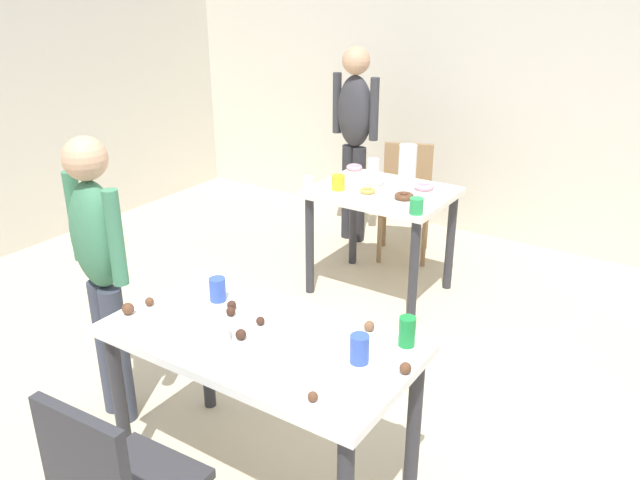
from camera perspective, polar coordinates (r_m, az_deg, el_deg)
The scene contains 31 objects.
ground_plane at distance 3.23m, azimuth -4.16°, elevation -17.89°, with size 6.40×6.40×0.00m, color beige.
wall_back at distance 5.41m, azimuth 16.87°, elevation 13.24°, with size 6.40×0.10×2.60m, color beige.
dining_table_near at distance 2.68m, azimuth -5.32°, elevation -10.36°, with size 1.27×0.67×0.75m.
dining_table_far at distance 4.38m, azimuth 5.51°, elevation 2.90°, with size 0.91×0.71×0.75m.
chair_far_table at distance 5.09m, azimuth 7.63°, elevation 4.13°, with size 0.52×0.52×0.87m.
person_girl_near at distance 3.15m, azimuth -18.94°, elevation -1.72°, with size 0.45×0.26×1.45m.
person_adult_far at distance 5.20m, azimuth 3.10°, elevation 9.92°, with size 0.46×0.25×1.58m.
mixing_bowl at distance 2.59m, azimuth -9.96°, elevation -8.18°, with size 0.18×0.18×0.07m, color white.
soda_can at distance 2.54m, azimuth 7.73°, elevation -8.04°, with size 0.07×0.07×0.12m, color #198438.
fork_near at distance 2.66m, azimuth -2.72°, elevation -7.80°, with size 0.17×0.02×0.01m, color silver.
cup_near_0 at distance 2.42m, azimuth 3.52°, elevation -9.62°, with size 0.07×0.07×0.11m, color #3351B2.
cup_near_1 at distance 2.88m, azimuth -9.07°, elevation -4.35°, with size 0.07×0.07×0.11m, color #3351B2.
cake_ball_0 at distance 2.77m, azimuth -7.91°, elevation -6.28°, with size 0.04×0.04×0.04m, color #3D2319.
cake_ball_1 at distance 2.64m, azimuth 4.39°, elevation -7.61°, with size 0.04×0.04×0.04m, color brown.
cake_ball_2 at distance 2.59m, azimuth -7.03°, elevation -8.30°, with size 0.04×0.04×0.04m, color #3D2319.
cake_ball_3 at distance 2.24m, azimuth -0.65°, elevation -13.70°, with size 0.04×0.04×0.04m, color brown.
cake_ball_4 at distance 2.81m, azimuth -7.83°, elevation -5.74°, with size 0.04×0.04×0.04m, color #3D2319.
cake_ball_5 at distance 2.87m, azimuth -16.65°, elevation -5.86°, with size 0.05×0.05×0.05m, color brown.
cake_ball_6 at distance 2.68m, azimuth -5.31°, elevation -7.15°, with size 0.04×0.04×0.04m, color #3D2319.
cake_ball_7 at distance 2.91m, azimuth -14.88°, elevation -5.29°, with size 0.04×0.04×0.04m, color brown.
cake_ball_8 at distance 2.39m, azimuth 7.58°, elevation -11.19°, with size 0.04×0.04×0.04m, color brown.
pitcher_far at distance 4.51m, azimuth 7.76°, elevation 6.76°, with size 0.12×0.12×0.26m, color white.
cup_far_0 at distance 4.31m, azimuth 1.63°, elevation 5.12°, with size 0.09×0.09×0.10m, color yellow.
cup_far_1 at distance 4.27m, azimuth -1.07°, elevation 4.98°, with size 0.07×0.07×0.10m, color white.
cup_far_2 at distance 3.91m, azimuth 8.54°, elevation 3.00°, with size 0.08×0.08×0.10m, color green.
cup_far_3 at distance 4.70m, azimuth 4.76°, elevation 6.58°, with size 0.08×0.08×0.10m, color white.
donut_far_0 at distance 4.17m, azimuth 7.46°, elevation 3.88°, with size 0.12×0.12×0.04m, color brown.
donut_far_1 at distance 4.38m, azimuth 9.20°, elevation 4.72°, with size 0.13×0.13×0.04m, color pink.
donut_far_2 at distance 4.45m, azimuth 4.90°, elevation 5.22°, with size 0.13×0.13×0.04m, color white.
donut_far_3 at distance 4.77m, azimuth 3.05°, elevation 6.45°, with size 0.12×0.12×0.03m, color pink.
donut_far_4 at distance 4.26m, azimuth 4.23°, elevation 4.38°, with size 0.10×0.10×0.03m, color gold.
Camera 1 is at (1.53, -1.93, 2.10)m, focal length 36.11 mm.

